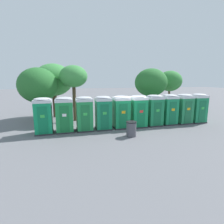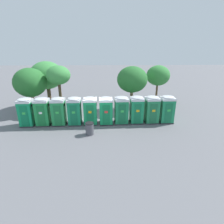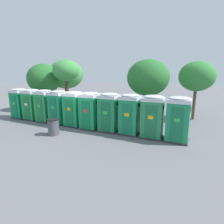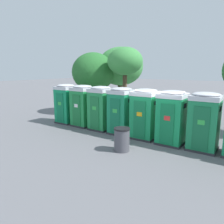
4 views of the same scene
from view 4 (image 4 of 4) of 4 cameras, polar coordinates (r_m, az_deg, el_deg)
The scene contains 12 objects.
ground_plane at distance 11.40m, azimuth 12.21°, elevation -6.92°, with size 120.00×120.00×0.00m, color slate.
portapotty_0 at distance 14.53m, azimuth -11.80°, elevation 2.20°, with size 1.23×1.25×2.54m.
portapotty_1 at distance 13.56m, azimuth -7.61°, elevation 1.71°, with size 1.24×1.22×2.54m.
portapotty_2 at distance 12.63m, azimuth -2.95°, elevation 1.10°, with size 1.22×1.24×2.54m.
portapotty_3 at distance 11.80m, azimuth 2.41°, elevation 0.39°, with size 1.17×1.21×2.54m.
portapotty_4 at distance 11.11m, azimuth 8.56°, elevation -0.41°, with size 1.25×1.24×2.54m.
portapotty_5 at distance 10.51m, azimuth 15.31°, elevation -1.35°, with size 1.25×1.23×2.54m.
portapotty_6 at distance 10.19m, azimuth 22.93°, elevation -2.24°, with size 1.28×1.25×2.54m.
street_tree_0 at distance 18.38m, azimuth 2.20°, elevation 11.73°, with size 3.72×3.72×5.26m.
street_tree_1 at distance 15.53m, azimuth 3.42°, elevation 12.89°, with size 2.46×2.46×4.98m.
street_tree_2 at distance 17.42m, azimuth -4.87°, elevation 10.32°, with size 3.34×3.34×4.76m.
trash_can at distance 9.47m, azimuth 2.58°, elevation -7.17°, with size 0.70×0.70×1.02m.
Camera 4 is at (4.41, -9.91, 3.49)m, focal length 35.00 mm.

